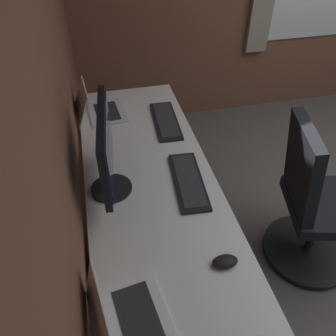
{
  "coord_description": "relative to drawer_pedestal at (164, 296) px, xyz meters",
  "views": [
    {
      "loc": [
        -0.81,
        2.14,
        1.9
      ],
      "look_at": [
        0.24,
        1.89,
        0.95
      ],
      "focal_mm": 36.12,
      "sensor_mm": 36.0,
      "label": 1
    }
  ],
  "objects": [
    {
      "name": "keyboard_spare",
      "position": [
        0.92,
        -0.22,
        0.39
      ],
      "size": [
        0.43,
        0.16,
        0.02
      ],
      "color": "black",
      "rests_on": "desk"
    },
    {
      "name": "mouse_spare",
      "position": [
        -0.12,
        -0.22,
        0.4
      ],
      "size": [
        0.06,
        0.1,
        0.03
      ],
      "primitive_type": "ellipsoid",
      "color": "black",
      "rests_on": "desk"
    },
    {
      "name": "wall_back",
      "position": [
        0.0,
        0.37,
        0.95
      ],
      "size": [
        4.82,
        0.1,
        2.6
      ],
      "primitive_type": "cube",
      "color": "brown",
      "rests_on": "ground"
    },
    {
      "name": "laptop_left",
      "position": [
        -0.28,
        0.2,
        0.43
      ],
      "size": [
        0.35,
        0.3,
        0.21
      ],
      "color": "white",
      "rests_on": "desk"
    },
    {
      "name": "desk",
      "position": [
        0.25,
        -0.03,
        0.32
      ],
      "size": [
        2.3,
        0.65,
        0.73
      ],
      "color": "white",
      "rests_on": "ground"
    },
    {
      "name": "drawer_pedestal",
      "position": [
        0.0,
        0.0,
        0.0
      ],
      "size": [
        0.4,
        0.51,
        0.69
      ],
      "color": "white",
      "rests_on": "ground"
    },
    {
      "name": "office_chair",
      "position": [
        0.28,
        -0.94,
        0.11
      ],
      "size": [
        0.56,
        0.59,
        0.97
      ],
      "color": "black",
      "rests_on": "ground"
    },
    {
      "name": "laptop_leftmost",
      "position": [
        1.09,
        0.19,
        0.43
      ],
      "size": [
        0.31,
        0.33,
        0.21
      ],
      "color": "silver",
      "rests_on": "desk"
    },
    {
      "name": "keyboard_main",
      "position": [
        0.36,
        -0.21,
        0.39
      ],
      "size": [
        0.43,
        0.17,
        0.02
      ],
      "color": "black",
      "rests_on": "desk"
    },
    {
      "name": "monitor_primary",
      "position": [
        0.4,
        0.17,
        0.63
      ],
      "size": [
        0.51,
        0.2,
        0.43
      ],
      "color": "black",
      "rests_on": "desk"
    }
  ]
}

